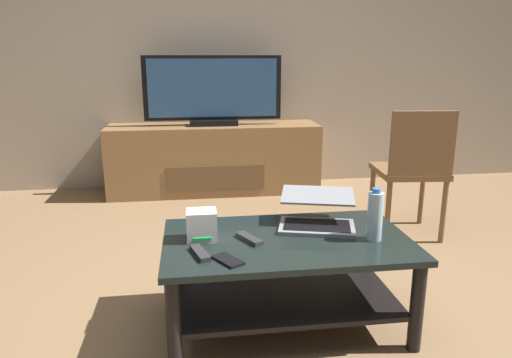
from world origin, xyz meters
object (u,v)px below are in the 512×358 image
at_px(router_box, 202,225).
at_px(water_bottle_near, 375,216).
at_px(laptop, 317,214).
at_px(cell_phone, 228,260).
at_px(television, 213,92).
at_px(soundbar_remote, 249,239).
at_px(tv_remote, 200,253).
at_px(media_cabinet, 214,158).
at_px(coffee_table, 286,265).
at_px(dining_chair, 413,166).

distance_m(router_box, water_bottle_near, 0.78).
bearing_deg(laptop, cell_phone, -142.45).
distance_m(television, soundbar_remote, 2.36).
bearing_deg(soundbar_remote, tv_remote, -177.09).
xyz_separation_m(laptop, soundbar_remote, (-0.35, -0.15, -0.05)).
height_order(media_cabinet, water_bottle_near, water_bottle_near).
bearing_deg(soundbar_remote, coffee_table, -24.30).
height_order(television, tv_remote, television).
height_order(dining_chair, soundbar_remote, dining_chair).
bearing_deg(router_box, coffee_table, -5.61).
xyz_separation_m(media_cabinet, router_box, (-0.17, -2.29, 0.19)).
xyz_separation_m(tv_remote, soundbar_remote, (0.22, 0.13, 0.00)).
relative_size(coffee_table, media_cabinet, 0.58).
bearing_deg(dining_chair, water_bottle_near, -123.64).
distance_m(television, water_bottle_near, 2.47).
distance_m(coffee_table, cell_phone, 0.38).
bearing_deg(dining_chair, soundbar_remote, -142.03).
bearing_deg(water_bottle_near, tv_remote, -175.12).
distance_m(media_cabinet, soundbar_remote, 2.34).
distance_m(coffee_table, water_bottle_near, 0.46).
distance_m(coffee_table, television, 2.39).
bearing_deg(tv_remote, media_cabinet, 69.44).
bearing_deg(water_bottle_near, soundbar_remote, 173.68).
bearing_deg(media_cabinet, coffee_table, -84.87).
bearing_deg(cell_phone, soundbar_remote, 29.51).
bearing_deg(cell_phone, water_bottle_near, -19.71).
bearing_deg(dining_chair, television, 133.73).
bearing_deg(media_cabinet, dining_chair, -46.73).
bearing_deg(water_bottle_near, coffee_table, 169.66).
xyz_separation_m(dining_chair, cell_phone, (-1.36, -1.18, -0.07)).
bearing_deg(water_bottle_near, cell_phone, -168.02).
xyz_separation_m(water_bottle_near, tv_remote, (-0.78, -0.07, -0.10)).
height_order(router_box, water_bottle_near, water_bottle_near).
xyz_separation_m(water_bottle_near, cell_phone, (-0.67, -0.14, -0.11)).
relative_size(dining_chair, water_bottle_near, 3.76).
bearing_deg(media_cabinet, television, -90.00).
height_order(coffee_table, soundbar_remote, soundbar_remote).
relative_size(dining_chair, cell_phone, 6.42).
bearing_deg(router_box, laptop, 10.86).
xyz_separation_m(media_cabinet, soundbar_remote, (0.04, -2.33, 0.13)).
relative_size(dining_chair, router_box, 6.60).
relative_size(router_box, water_bottle_near, 0.57).
xyz_separation_m(cell_phone, soundbar_remote, (0.11, 0.20, 0.01)).
bearing_deg(dining_chair, coffee_table, -138.05).
bearing_deg(cell_phone, tv_remote, 113.88).
bearing_deg(tv_remote, soundbar_remote, 13.77).
relative_size(coffee_table, television, 0.91).
bearing_deg(media_cabinet, laptop, -79.89).
distance_m(laptop, cell_phone, 0.59).
height_order(dining_chair, laptop, dining_chair).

